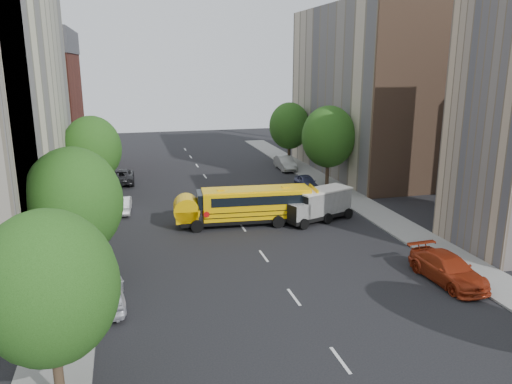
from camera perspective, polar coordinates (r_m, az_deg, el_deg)
name	(u,v)px	position (r m, az deg, el deg)	size (l,w,h in m)	color
ground	(256,245)	(34.21, -0.02, -6.13)	(120.00, 120.00, 0.00)	black
sidewalk_left	(84,235)	(38.06, -19.09, -4.69)	(3.00, 80.00, 0.12)	slate
sidewalk_right	(374,212)	(42.68, 13.34, -2.20)	(3.00, 80.00, 0.12)	slate
lane_markings	(227,206)	(43.46, -3.37, -1.59)	(0.15, 64.00, 0.01)	silver
building_left_redbrick	(30,116)	(60.03, -24.37, 7.97)	(10.00, 15.00, 13.00)	maroon
building_right_far	(368,91)	(57.33, 12.65, 11.16)	(10.00, 22.00, 18.00)	#B9AA90
building_right_sidewall	(425,98)	(47.82, 18.72, 10.13)	(10.10, 0.30, 18.00)	brown
street_tree_0	(49,288)	(18.74, -22.62, -10.09)	(4.80, 4.80, 7.41)	#38281C
street_tree_1	(74,202)	(28.03, -20.12, -1.11)	(5.12, 5.12, 7.90)	#38281C
street_tree_2	(92,149)	(45.62, -18.21, 4.69)	(4.99, 4.99, 7.71)	#38281C
street_tree_4	(328,137)	(49.34, 8.29, 6.26)	(5.25, 5.25, 8.10)	#38281C
street_tree_5	(289,126)	(60.52, 3.84, 7.55)	(4.86, 4.86, 7.51)	#38281C
school_bus	(246,204)	(38.07, -1.17, -1.41)	(10.38, 3.22, 2.88)	black
safari_truck	(318,204)	(39.32, 7.12, -1.42)	(6.20, 3.94, 2.51)	black
parked_car_0	(106,292)	(26.98, -16.78, -10.87)	(1.87, 4.65, 1.58)	silver
parked_car_1	(122,204)	(42.91, -15.09, -1.36)	(1.44, 4.14, 1.36)	white
parked_car_2	(122,176)	(53.30, -15.12, 1.79)	(2.50, 5.42, 1.50)	black
parked_car_3	(448,269)	(30.57, 21.07, -8.18)	(2.19, 5.39, 1.56)	#992D13
parked_car_4	(306,182)	(49.30, 5.77, 1.13)	(1.60, 3.97, 1.35)	#35385D
parked_car_5	(285,163)	(58.01, 3.36, 3.32)	(1.64, 4.72, 1.55)	gray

